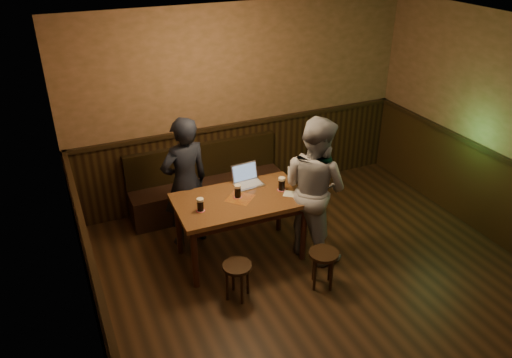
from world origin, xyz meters
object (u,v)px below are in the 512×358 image
object	(u,v)px
stool_left	(237,271)
stool_right	(323,259)
person_grey	(314,188)
pint_right	(282,184)
pub_table	(240,206)
pint_left	(200,205)
pint_mid	(238,191)
person_suit	(185,183)
laptop	(247,179)
bench	(207,189)

from	to	relation	value
stool_left	stool_right	distance (m)	0.98
person_grey	pint_right	bearing A→B (deg)	33.52
pub_table	stool_left	distance (m)	0.85
stool_left	pint_left	size ratio (longest dim) A/B	2.76
stool_right	pint_mid	xyz separation A→B (m)	(-0.64, 0.94, 0.54)
pint_mid	person_grey	xyz separation A→B (m)	(0.87, -0.28, -0.01)
stool_left	stool_right	bearing A→B (deg)	-12.24
pint_left	pint_mid	world-z (taller)	pint_mid
person_suit	person_grey	distance (m)	1.58
stool_left	person_suit	size ratio (longest dim) A/B	0.25
pint_left	laptop	bearing A→B (deg)	27.47
bench	stool_right	bearing A→B (deg)	-73.69
stool_right	laptop	size ratio (longest dim) A/B	1.26
pub_table	pint_right	bearing A→B (deg)	-0.16
pub_table	pint_right	xyz separation A→B (m)	(0.54, -0.02, 0.19)
bench	person_grey	size ratio (longest dim) A/B	1.22
pub_table	bench	bearing A→B (deg)	91.50
pint_right	person_suit	size ratio (longest dim) A/B	0.10
person_suit	person_grey	bearing A→B (deg)	137.37
laptop	pint_mid	bearing A→B (deg)	-135.63
laptop	pint_right	bearing A→B (deg)	-49.89
laptop	stool_left	bearing A→B (deg)	-123.35
person_grey	pint_mid	bearing A→B (deg)	51.50
bench	pint_left	world-z (taller)	pint_left
bench	person_suit	xyz separation A→B (m)	(-0.49, -0.69, 0.55)
pint_left	person_suit	world-z (taller)	person_suit
pub_table	person_grey	distance (m)	0.91
pint_right	pint_left	bearing A→B (deg)	-176.76
pint_left	stool_right	bearing A→B (deg)	-35.87
laptop	bench	bearing A→B (deg)	98.36
stool_left	pint_right	distance (m)	1.23
pint_mid	person_grey	world-z (taller)	person_grey
person_grey	stool_left	bearing A→B (deg)	90.20
pint_mid	pint_right	world-z (taller)	pint_right
pint_right	person_grey	size ratio (longest dim) A/B	0.09
pub_table	stool_left	bearing A→B (deg)	-113.69
pub_table	stool_left	world-z (taller)	pub_table
stool_left	person_grey	xyz separation A→B (m)	(1.18, 0.45, 0.55)
stool_right	pint_mid	bearing A→B (deg)	124.50
person_suit	stool_left	bearing A→B (deg)	86.02
person_suit	pint_mid	bearing A→B (deg)	120.57
stool_right	pint_left	world-z (taller)	pint_left
pint_mid	pub_table	bearing A→B (deg)	-69.48
bench	pint_right	world-z (taller)	pint_right
bench	laptop	bearing A→B (deg)	-76.95
pint_right	laptop	xyz separation A→B (m)	(-0.32, 0.32, -0.02)
laptop	person_grey	world-z (taller)	person_grey
stool_left	laptop	world-z (taller)	laptop
pub_table	laptop	distance (m)	0.41
stool_right	person_grey	distance (m)	0.87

